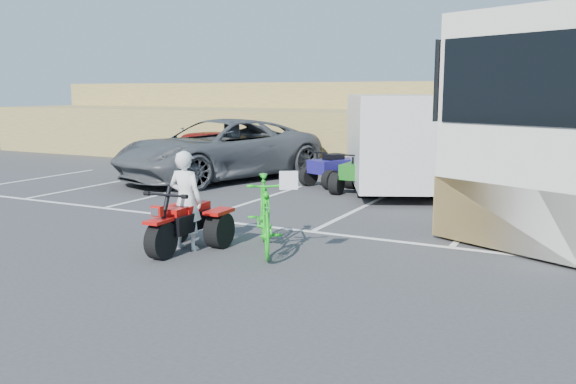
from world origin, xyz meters
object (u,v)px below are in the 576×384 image
at_px(red_car, 200,150).
at_px(quad_atv_blue, 333,186).
at_px(green_dirt_bike, 265,214).
at_px(grey_pickup, 219,149).
at_px(red_trike_atv, 182,251).
at_px(quad_atv_green, 362,193).
at_px(rider, 186,200).
at_px(cargo_trailer, 393,139).

xyz_separation_m(red_car, quad_atv_blue, (5.66, -1.38, -0.70)).
relative_size(green_dirt_bike, quad_atv_blue, 1.35).
bearing_deg(green_dirt_bike, grey_pickup, 96.48).
relative_size(red_trike_atv, quad_atv_blue, 1.04).
height_order(green_dirt_bike, quad_atv_green, green_dirt_bike).
height_order(rider, green_dirt_bike, rider).
height_order(green_dirt_bike, cargo_trailer, cargo_trailer).
bearing_deg(cargo_trailer, grey_pickup, 160.93).
distance_m(rider, quad_atv_green, 7.08).
height_order(green_dirt_bike, quad_atv_blue, green_dirt_bike).
xyz_separation_m(grey_pickup, red_car, (-1.94, 1.71, -0.23)).
bearing_deg(quad_atv_green, cargo_trailer, 59.92).
xyz_separation_m(grey_pickup, quad_atv_green, (4.87, -0.44, -0.93)).
bearing_deg(red_trike_atv, rider, 90.00).
distance_m(grey_pickup, quad_atv_blue, 3.84).
xyz_separation_m(rider, grey_pickup, (-4.21, 7.43, 0.07)).
bearing_deg(rider, grey_pickup, -62.39).
height_order(cargo_trailer, quad_atv_green, cargo_trailer).
height_order(red_car, quad_atv_green, red_car).
bearing_deg(grey_pickup, red_trike_atv, -42.19).
xyz_separation_m(rider, cargo_trailer, (1.19, 7.95, 0.55)).
bearing_deg(rider, quad_atv_blue, -88.23).
xyz_separation_m(red_trike_atv, quad_atv_green, (0.65, 7.14, 0.00)).
bearing_deg(quad_atv_blue, grey_pickup, -150.78).
distance_m(green_dirt_bike, cargo_trailer, 7.50).
relative_size(rider, green_dirt_bike, 0.79).
distance_m(green_dirt_bike, quad_atv_green, 6.56).
distance_m(rider, grey_pickup, 8.54).
bearing_deg(quad_atv_green, red_trike_atv, -96.15).
xyz_separation_m(green_dirt_bike, grey_pickup, (-5.50, 6.94, 0.28)).
xyz_separation_m(red_trike_atv, quad_atv_blue, (-0.51, 7.91, 0.00)).
bearing_deg(green_dirt_bike, quad_atv_blue, 71.90).
distance_m(cargo_trailer, quad_atv_green, 1.79).
bearing_deg(red_car, grey_pickup, -25.68).
relative_size(grey_pickup, quad_atv_blue, 4.17).
bearing_deg(green_dirt_bike, cargo_trailer, 58.82).
distance_m(red_trike_atv, quad_atv_blue, 7.92).
height_order(red_trike_atv, grey_pickup, grey_pickup).
distance_m(cargo_trailer, quad_atv_blue, 2.21).
relative_size(red_trike_atv, green_dirt_bike, 0.77).
bearing_deg(rider, green_dirt_bike, -160.91).
relative_size(green_dirt_bike, grey_pickup, 0.32).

